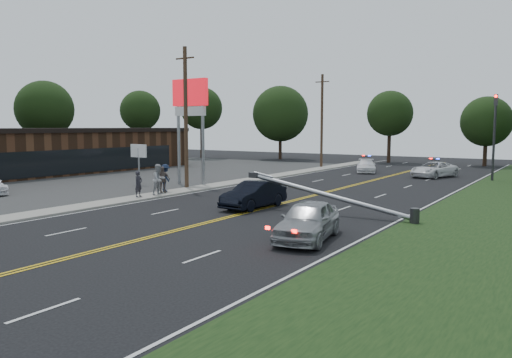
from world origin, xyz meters
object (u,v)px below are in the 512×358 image
Objects in this scene: traffic_signal at (495,130)px; bystander_d at (162,180)px; emergency_a at (434,170)px; utility_pole_mid at (186,117)px; emergency_b at (366,166)px; small_sign at (139,154)px; waiting_sedan at (308,220)px; utility_pole_far at (322,121)px; fallen_streetlight at (336,197)px; pylon_sign at (190,106)px; bystander_c at (165,178)px; crashed_sedan at (254,195)px; bystander_b at (159,179)px; bystander_a at (138,184)px.

traffic_signal is 4.10× the size of bystander_d.
traffic_signal is at bearing 16.77° from emergency_a.
bystander_d is (-12.15, -21.29, 0.30)m from emergency_a.
utility_pole_mid is 2.32× the size of emergency_b.
small_sign reaches higher than emergency_b.
bystander_d is at bearing 143.46° from waiting_sedan.
utility_pole_mid is 22.00m from utility_pole_far.
pylon_sign is at bearing 157.78° from fallen_streetlight.
traffic_signal is at bearing -66.22° from bystander_c.
bystander_b is (-7.56, 0.46, 0.37)m from crashed_sedan.
utility_pole_far is 14.05m from emergency_a.
pylon_sign is at bearing -6.20° from bystander_c.
traffic_signal is 22.62m from fallen_streetlight.
pylon_sign is 12.97m from crashed_sedan.
utility_pole_mid and utility_pole_far have the same top height.
waiting_sedan is at bearing -95.69° from traffic_signal.
traffic_signal is at bearing 72.88° from waiting_sedan.
bystander_b is at bearing -33.68° from small_sign.
utility_pole_mid reaches higher than waiting_sedan.
bystander_b is at bearing -123.15° from emergency_b.
fallen_streetlight is at bearing -69.57° from emergency_a.
utility_pole_mid is at bearing 2.38° from bystander_a.
bystander_a is (2.08, -7.37, -5.07)m from pylon_sign.
pylon_sign reaches higher than bystander_d.
pylon_sign reaches higher than bystander_b.
small_sign is at bearing 180.00° from utility_pole_mid.
utility_pole_far is 28.13m from crashed_sedan.
traffic_signal is 1.63× the size of emergency_b.
small_sign is 0.31× the size of utility_pole_far.
bystander_b is (0.34, 1.43, 0.17)m from bystander_a.
waiting_sedan is at bearing -82.98° from bystander_d.
bystander_b is (5.92, -3.94, -1.24)m from small_sign.
fallen_streetlight is at bearing -87.12° from bystander_b.
traffic_signal is at bearing -28.06° from emergency_b.
utility_pole_mid is 20.80m from emergency_b.
fallen_streetlight is at bearing -62.76° from utility_pole_far.
crashed_sedan is 23.92m from emergency_b.
small_sign is at bearing 164.30° from crashed_sedan.
small_sign is 5.97m from bystander_c.
emergency_a is at bearing -24.66° from bystander_b.
bystander_b is at bearing -178.61° from bystander_c.
bystander_c is (-14.33, 7.13, 0.26)m from waiting_sedan.
utility_pole_far reaches higher than waiting_sedan.
emergency_a is 2.50× the size of bystander_b.
bystander_a is at bearing 161.05° from bystander_c.
fallen_streetlight reaches higher than bystander_d.
bystander_d is (5.42, -3.12, -1.35)m from small_sign.
small_sign is 1.69× the size of bystander_c.
bystander_c reaches higher than waiting_sedan.
traffic_signal is 0.75× the size of fallen_streetlight.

